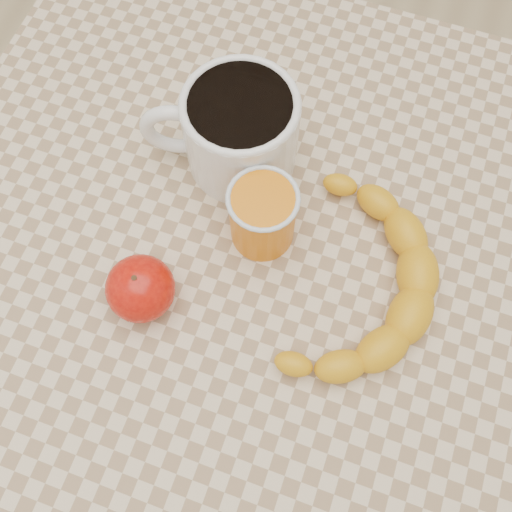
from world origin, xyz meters
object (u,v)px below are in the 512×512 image
(table, at_px, (256,287))
(coffee_mug, at_px, (238,129))
(banana, at_px, (357,284))
(orange_juice_glass, at_px, (263,215))
(apple, at_px, (141,289))

(table, bearing_deg, coffee_mug, 117.95)
(coffee_mug, xyz_separation_m, banana, (0.17, -0.11, -0.04))
(table, xyz_separation_m, orange_juice_glass, (-0.01, 0.04, 0.13))
(orange_juice_glass, xyz_separation_m, apple, (-0.09, -0.11, -0.01))
(apple, relative_size, banana, 0.28)
(coffee_mug, bearing_deg, banana, -33.42)
(table, relative_size, banana, 2.68)
(banana, bearing_deg, coffee_mug, 153.07)
(orange_juice_glass, bearing_deg, coffee_mug, 124.87)
(table, height_order, coffee_mug, coffee_mug)
(apple, bearing_deg, banana, 21.59)
(orange_juice_glass, xyz_separation_m, banana, (0.11, -0.03, -0.02))
(apple, bearing_deg, coffee_mug, 80.05)
(table, bearing_deg, orange_juice_glass, 98.46)
(coffee_mug, bearing_deg, apple, -99.95)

